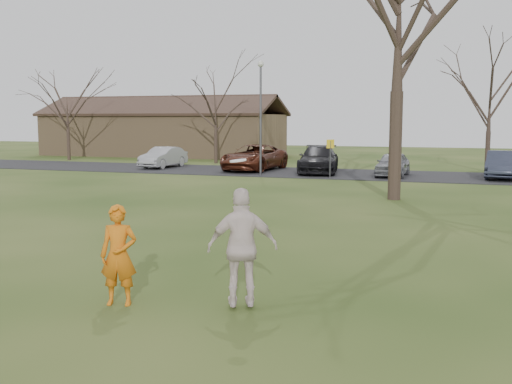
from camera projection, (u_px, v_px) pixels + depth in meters
ground at (179, 309)px, 9.95m from camera, size 120.00×120.00×0.00m
parking_strip at (376, 175)px, 33.44m from camera, size 62.00×6.50×0.04m
player_defender at (119, 255)px, 10.08m from camera, size 0.72×0.57×1.72m
car_1 at (163, 157)px, 38.18m from camera, size 1.66×4.09×1.32m
car_2 at (254, 157)px, 36.26m from camera, size 3.08×5.76×1.54m
car_3 at (319, 159)px, 34.54m from camera, size 2.97×5.60×1.55m
car_4 at (393, 164)px, 32.50m from camera, size 1.72×3.91×1.31m
car_5 at (502, 165)px, 31.26m from camera, size 1.92×4.48×1.43m
catching_play at (243, 247)px, 9.81m from camera, size 1.25×0.90×2.46m
building at (164, 133)px, 51.80m from camera, size 20.60×8.50×5.14m
lamp_post at (261, 104)px, 32.52m from camera, size 0.34×0.34×6.27m
sign_yellow at (330, 152)px, 31.09m from camera, size 0.35×0.35×2.08m
big_tree at (399, 17)px, 22.55m from camera, size 9.00×9.00×14.00m
small_tree_row at (461, 106)px, 36.33m from camera, size 55.00×5.90×8.50m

